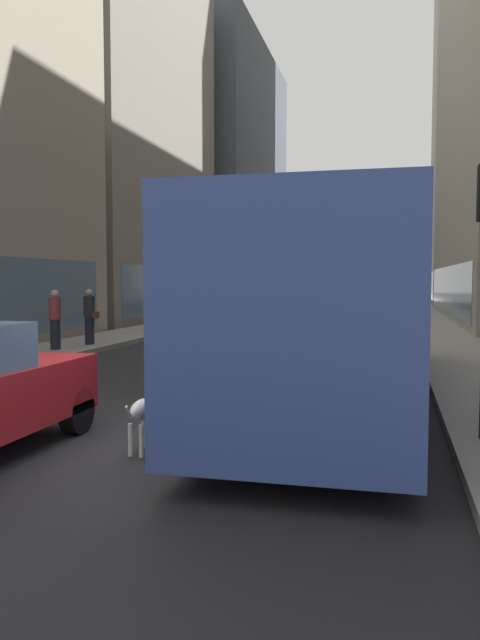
# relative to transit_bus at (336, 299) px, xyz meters

# --- Properties ---
(ground_plane) EXTENTS (120.00, 120.00, 0.00)m
(ground_plane) POSITION_rel_transit_bus_xyz_m (-2.80, 31.13, -1.78)
(ground_plane) COLOR #232326
(sidewalk_left) EXTENTS (2.40, 110.00, 0.15)m
(sidewalk_left) POSITION_rel_transit_bus_xyz_m (-8.50, 31.13, -1.70)
(sidewalk_left) COLOR gray
(sidewalk_left) RESTS_ON ground
(sidewalk_right) EXTENTS (2.40, 110.00, 0.15)m
(sidewalk_right) POSITION_rel_transit_bus_xyz_m (2.90, 31.13, -1.70)
(sidewalk_right) COLOR #9E9991
(sidewalk_right) RESTS_ON ground
(building_left_mid) EXTENTS (8.86, 15.10, 19.94)m
(building_left_mid) POSITION_rel_transit_bus_xyz_m (-14.70, 20.19, 8.18)
(building_left_mid) COLOR gray
(building_left_mid) RESTS_ON ground
(building_left_far) EXTENTS (10.90, 20.15, 21.24)m
(building_left_far) POSITION_rel_transit_bus_xyz_m (-14.70, 39.55, 8.83)
(building_left_far) COLOR #4C515B
(building_left_far) RESTS_ON ground
(transit_bus) EXTENTS (2.78, 11.53, 3.05)m
(transit_bus) POSITION_rel_transit_bus_xyz_m (0.00, 0.00, 0.00)
(transit_bus) COLOR #33478C
(transit_bus) RESTS_ON ground
(car_white_van) EXTENTS (1.73, 4.22, 1.62)m
(car_white_van) POSITION_rel_transit_bus_xyz_m (-4.00, 20.17, -0.96)
(car_white_van) COLOR silver
(car_white_van) RESTS_ON ground
(car_black_suv) EXTENTS (1.82, 4.57, 1.62)m
(car_black_suv) POSITION_rel_transit_bus_xyz_m (-5.60, 33.99, -0.95)
(car_black_suv) COLOR black
(car_black_suv) RESTS_ON ground
(car_silver_sedan) EXTENTS (1.89, 4.15, 1.62)m
(car_silver_sedan) POSITION_rel_transit_bus_xyz_m (-1.60, 10.99, -0.95)
(car_silver_sedan) COLOR #B7BABF
(car_silver_sedan) RESTS_ON ground
(dalmatian_dog) EXTENTS (0.22, 0.96, 0.72)m
(dalmatian_dog) POSITION_rel_transit_bus_xyz_m (-1.99, -4.04, -1.26)
(dalmatian_dog) COLOR white
(dalmatian_dog) RESTS_ON ground
(pedestrian_with_handbag) EXTENTS (0.45, 0.34, 1.69)m
(pedestrian_with_handbag) POSITION_rel_transit_bus_xyz_m (-7.98, 6.06, -0.76)
(pedestrian_with_handbag) COLOR #1E1E2D
(pedestrian_with_handbag) RESTS_ON sidewalk_left
(pedestrian_in_coat) EXTENTS (0.34, 0.34, 1.69)m
(pedestrian_in_coat) POSITION_rel_transit_bus_xyz_m (-8.27, 4.57, -0.77)
(pedestrian_in_coat) COLOR #1E1E2D
(pedestrian_in_coat) RESTS_ON sidewalk_left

